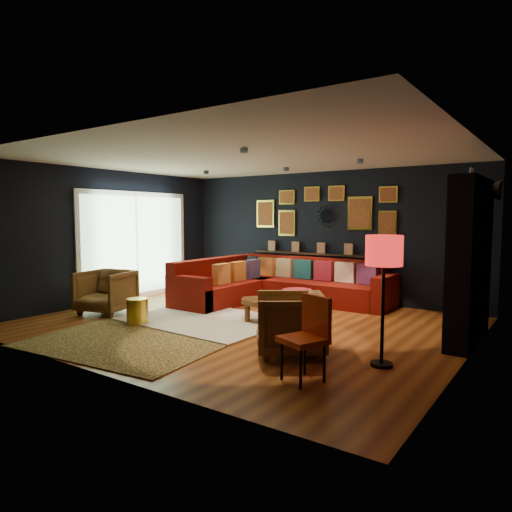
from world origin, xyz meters
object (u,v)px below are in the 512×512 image
Objects in this scene: sectional at (273,286)px; armchair_left at (106,290)px; pouf at (297,299)px; coffee_table at (259,304)px; floor_lamp at (384,257)px; orange_chair at (309,331)px; gold_stool at (137,311)px; armchair_right at (290,321)px; dog at (286,323)px.

sectional is 4.09× the size of armchair_left.
pouf is (0.80, -0.44, -0.11)m from sectional.
sectional is 1.85m from coffee_table.
sectional is at bearing 140.49° from floor_lamp.
pouf is (-0.01, 1.23, -0.11)m from coffee_table.
pouf is 0.61× the size of orange_chair.
pouf is 2.81m from gold_stool.
gold_stool reaches higher than coffee_table.
armchair_right is at bearing 1.05° from gold_stool.
armchair_right reaches higher than gold_stool.
sectional is 4.33m from orange_chair.
gold_stool is at bearing -122.70° from pouf.
armchair_right is at bearing -62.06° from pouf.
dog is at bearing 150.05° from orange_chair.
floor_lamp is (1.09, 0.19, 0.83)m from armchair_right.
dog is (3.33, 0.55, -0.24)m from armchair_left.
coffee_table is 0.81× the size of dog.
sectional is at bearing 150.92° from pouf.
orange_chair is 0.86× the size of dog.
orange_chair is (1.83, -1.76, 0.20)m from coffee_table.
armchair_right reaches higher than dog.
armchair_right is at bearing -170.13° from floor_lamp.
coffee_table is 1.64m from armchair_right.
dog is at bearing -5.12° from armchair_left.
orange_chair reaches higher than gold_stool.
pouf is 1.29× the size of gold_stool.
orange_chair is 1.85m from dog.
dog is (-1.13, 1.42, -0.34)m from orange_chair.
pouf is 1.72m from dog.
orange_chair reaches higher than coffee_table.
armchair_left is at bearing -169.43° from orange_chair.
orange_chair is at bearing -10.49° from gold_stool.
armchair_left reaches higher than dog.
armchair_right is 2.76m from gold_stool.
floor_lamp is 1.46× the size of dog.
armchair_left is 4.55m from orange_chair.
floor_lamp is at bearing -21.26° from coffee_table.
armchair_left reaches higher than pouf.
pouf is 0.64× the size of armchair_left.
sectional reaches higher than gold_stool.
gold_stool is at bearing -27.18° from armchair_left.
armchair_left is (-1.82, -2.56, 0.09)m from sectional.
armchair_left is 3.39m from dog.
orange_chair is (3.36, -0.62, 0.31)m from gold_stool.
floor_lamp reaches higher than armchair_left.
armchair_right is 2.02× the size of gold_stool.
sectional is 4.14m from floor_lamp.
armchair_left is at bearing -161.27° from coffee_table.
armchair_left is at bearing -125.44° from sectional.
pouf is 3.31m from floor_lamp.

